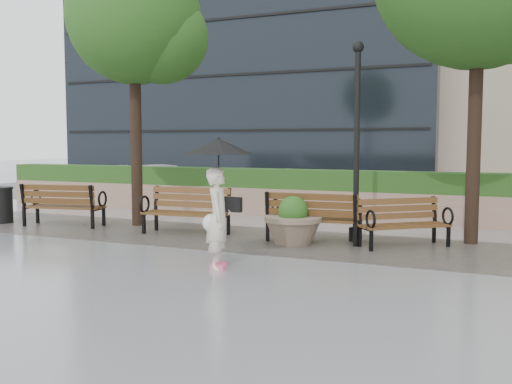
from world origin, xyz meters
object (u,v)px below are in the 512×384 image
at_px(bench_1, 186,221).
at_px(bench_3, 404,233).
at_px(car_left, 169,181).
at_px(bench_0, 64,214).
at_px(pedestrian, 218,190).
at_px(bench_2, 313,227).
at_px(planter_left, 293,225).
at_px(trash_bin, 3,206).
at_px(car_right, 289,187).
at_px(lamppost, 357,155).

xyz_separation_m(bench_1, bench_3, (4.86, 0.39, -0.03)).
bearing_deg(car_left, bench_0, 176.85).
bearing_deg(pedestrian, bench_2, -32.21).
relative_size(planter_left, trash_bin, 1.34).
xyz_separation_m(bench_3, planter_left, (-2.17, -0.59, 0.11)).
bearing_deg(car_right, bench_2, -141.87).
relative_size(trash_bin, car_left, 0.20).
bearing_deg(bench_2, planter_left, 51.56).
height_order(bench_2, lamppost, lamppost).
relative_size(lamppost, pedestrian, 1.94).
bearing_deg(bench_0, lamppost, 175.78).
relative_size(bench_1, car_left, 0.46).
bearing_deg(trash_bin, bench_2, 3.59).
bearing_deg(car_left, lamppost, -141.15).
relative_size(bench_0, lamppost, 0.50).
height_order(lamppost, car_left, lamppost).
bearing_deg(planter_left, car_left, 136.22).
bearing_deg(pedestrian, bench_1, 19.73).
relative_size(bench_3, trash_bin, 2.06).
bearing_deg(lamppost, pedestrian, -113.46).
distance_m(lamppost, car_left, 10.97).
height_order(bench_1, car_left, car_left).
distance_m(bench_0, bench_1, 3.49).
xyz_separation_m(bench_2, trash_bin, (-8.37, -0.53, 0.13)).
height_order(trash_bin, car_right, car_right).
relative_size(bench_2, car_right, 0.56).
bearing_deg(car_right, pedestrian, -152.58).
xyz_separation_m(bench_0, planter_left, (6.18, -0.08, 0.08)).
bearing_deg(lamppost, bench_1, -170.58).
xyz_separation_m(bench_2, car_left, (-7.95, 6.90, 0.32)).
bearing_deg(planter_left, bench_3, 15.24).
height_order(trash_bin, lamppost, lamppost).
height_order(bench_2, planter_left, bench_2).
relative_size(planter_left, pedestrian, 0.56).
bearing_deg(car_left, bench_1, -159.78).
distance_m(bench_0, lamppost, 7.49).
distance_m(car_left, car_right, 4.87).
xyz_separation_m(bench_0, lamppost, (7.29, 0.76, 1.54)).
height_order(bench_2, car_right, car_right).
bearing_deg(pedestrian, lamppost, -42.94).
relative_size(bench_0, car_left, 0.48).
relative_size(bench_3, lamppost, 0.44).
bearing_deg(pedestrian, bench_0, 45.52).
bearing_deg(bench_0, pedestrian, 144.86).
height_order(bench_0, car_right, car_right).
relative_size(bench_3, car_left, 0.42).
relative_size(bench_2, car_left, 0.46).
relative_size(lamppost, car_right, 1.17).
distance_m(bench_1, trash_bin, 5.39).
bearing_deg(bench_3, bench_2, 145.32).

